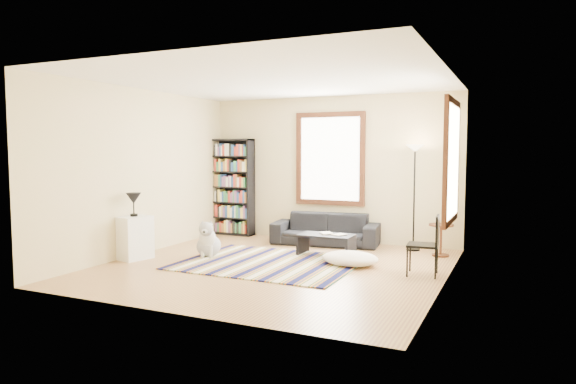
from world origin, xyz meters
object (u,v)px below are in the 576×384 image
at_px(floor_lamp, 414,198).
at_px(white_cabinet, 135,238).
at_px(dog, 209,239).
at_px(sofa, 326,229).
at_px(bookshelf, 233,187).
at_px(floor_cushion, 350,258).
at_px(side_table, 441,240).
at_px(folding_chair, 423,245).
at_px(coffee_table, 326,245).

height_order(floor_lamp, white_cabinet, floor_lamp).
distance_m(floor_lamp, dog, 3.63).
xyz_separation_m(sofa, floor_lamp, (1.61, 0.10, 0.64)).
height_order(bookshelf, dog, bookshelf).
relative_size(floor_cushion, side_table, 1.62).
distance_m(bookshelf, floor_cushion, 3.71).
distance_m(sofa, floor_lamp, 1.74).
distance_m(folding_chair, dog, 3.47).
xyz_separation_m(sofa, folding_chair, (2.08, -1.69, 0.14)).
bearing_deg(floor_lamp, sofa, -176.46).
distance_m(floor_cushion, side_table, 1.75).
bearing_deg(coffee_table, folding_chair, -22.59).
bearing_deg(side_table, white_cabinet, -153.05).
relative_size(sofa, white_cabinet, 2.83).
bearing_deg(floor_cushion, dog, -171.95).
bearing_deg(side_table, sofa, 173.93).
distance_m(coffee_table, side_table, 1.91).
xyz_separation_m(coffee_table, floor_cushion, (0.58, -0.54, -0.07)).
height_order(sofa, dog, dog).
distance_m(sofa, coffee_table, 1.06).
xyz_separation_m(coffee_table, side_table, (1.75, 0.75, 0.09)).
height_order(floor_cushion, dog, dog).
relative_size(floor_cushion, white_cabinet, 1.25).
bearing_deg(floor_lamp, side_table, -32.35).
xyz_separation_m(folding_chair, dog, (-3.46, -0.16, -0.13)).
relative_size(coffee_table, floor_cushion, 1.03).
bearing_deg(sofa, floor_cushion, -64.43).
bearing_deg(sofa, bookshelf, 166.11).
distance_m(floor_lamp, white_cabinet, 4.80).
height_order(sofa, side_table, sofa).
height_order(coffee_table, folding_chair, folding_chair).
bearing_deg(side_table, dog, -155.16).
height_order(bookshelf, coffee_table, bookshelf).
height_order(floor_lamp, folding_chair, floor_lamp).
bearing_deg(floor_cushion, sofa, 122.35).
bearing_deg(dog, side_table, 2.96).
height_order(coffee_table, floor_lamp, floor_lamp).
bearing_deg(folding_chair, side_table, 83.24).
bearing_deg(dog, coffee_table, 4.46).
relative_size(coffee_table, folding_chair, 1.05).
bearing_deg(sofa, dog, -133.51).
xyz_separation_m(sofa, side_table, (2.13, -0.23, -0.02)).
relative_size(side_table, dog, 0.90).
relative_size(coffee_table, dog, 1.50).
height_order(sofa, bookshelf, bookshelf).
bearing_deg(dog, white_cabinet, -168.07).
relative_size(white_cabinet, dog, 1.17).
bearing_deg(dog, bookshelf, 88.39).
distance_m(coffee_table, floor_lamp, 1.80).
distance_m(folding_chair, white_cabinet, 4.53).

